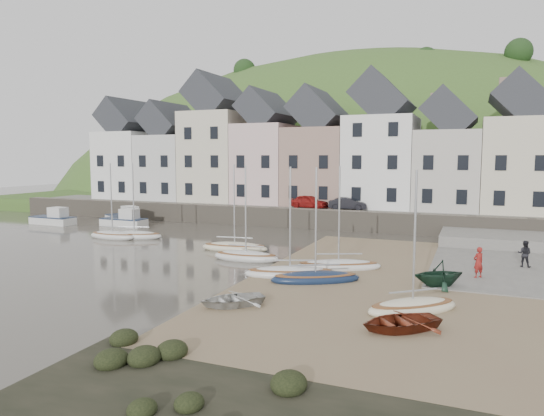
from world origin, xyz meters
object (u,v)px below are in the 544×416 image
at_px(rowboat_white, 232,299).
at_px(person_dark, 525,254).
at_px(person_red, 478,262).
at_px(car_right, 348,204).
at_px(rowboat_green, 439,273).
at_px(car_left, 309,202).
at_px(rowboat_red, 400,322).
at_px(sailboat_0, 113,235).

distance_m(rowboat_white, person_dark, 18.37).
xyz_separation_m(person_red, car_right, (-11.42, 17.30, 1.23)).
relative_size(rowboat_green, car_left, 0.69).
relative_size(rowboat_red, person_red, 1.89).
bearing_deg(car_right, rowboat_white, 172.84).
bearing_deg(person_dark, rowboat_white, 60.60).
height_order(person_red, car_right, car_right).
relative_size(sailboat_0, rowboat_red, 1.99).
relative_size(rowboat_white, rowboat_red, 0.91).
bearing_deg(person_red, car_left, -89.77).
relative_size(person_red, car_left, 0.44).
relative_size(sailboat_0, person_dark, 3.99).
distance_m(sailboat_0, car_left, 18.63).
distance_m(sailboat_0, person_dark, 30.01).
height_order(rowboat_white, rowboat_green, rowboat_green).
bearing_deg(person_red, rowboat_green, 13.47).
distance_m(person_red, person_dark, 4.62).
height_order(rowboat_white, rowboat_red, rowboat_red).
bearing_deg(person_red, car_right, -97.76).
bearing_deg(rowboat_white, rowboat_green, 85.10).
distance_m(sailboat_0, car_right, 21.33).
height_order(rowboat_green, car_left, car_left).
relative_size(rowboat_white, car_left, 0.76).
height_order(sailboat_0, rowboat_white, sailboat_0).
bearing_deg(car_left, rowboat_red, -145.79).
relative_size(sailboat_0, rowboat_white, 2.18).
distance_m(rowboat_green, rowboat_red, 7.22).
bearing_deg(sailboat_0, car_left, 48.82).
bearing_deg(rowboat_white, person_red, 88.57).
bearing_deg(sailboat_0, car_right, 40.99).
height_order(sailboat_0, person_dark, sailboat_0).
bearing_deg(rowboat_red, sailboat_0, -157.36).
xyz_separation_m(rowboat_white, car_left, (-5.14, 26.74, 1.89)).
bearing_deg(person_dark, rowboat_green, 69.97).
bearing_deg(car_right, sailboat_0, 121.06).
height_order(sailboat_0, car_left, sailboat_0).
relative_size(rowboat_white, person_dark, 1.83).
bearing_deg(rowboat_green, car_left, -179.93).
distance_m(rowboat_white, car_left, 27.29).
relative_size(rowboat_green, person_dark, 1.67).
distance_m(rowboat_green, person_dark, 7.83).
relative_size(rowboat_red, car_right, 0.89).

